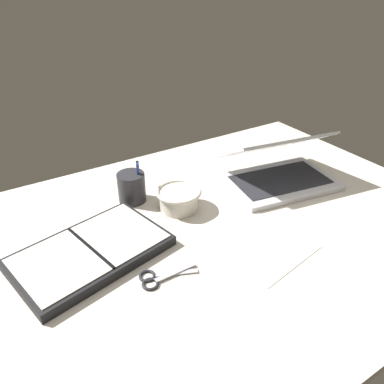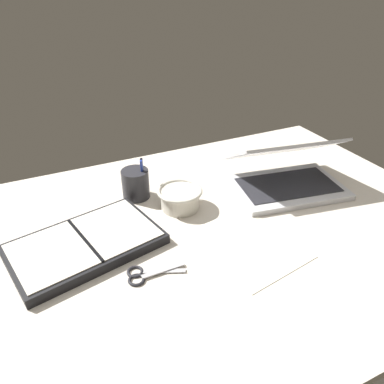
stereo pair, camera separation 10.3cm
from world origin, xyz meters
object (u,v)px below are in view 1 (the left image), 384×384
Objects in this scene: bowl at (179,198)px; planner at (91,252)px; laptop at (278,169)px; pen_cup at (132,187)px; scissors at (156,278)px.

planner is (-28.79, -7.00, -1.96)cm from bowl.
pen_cup is (-44.46, 14.54, -0.13)cm from laptop.
pen_cup reaches higher than planner.
planner is 18.14cm from scissors.
scissors is (9.78, -15.24, -1.07)cm from planner.
bowl is 0.96× the size of scissors.
laptop is 57.22cm from scissors.
planner is (-63.64, -3.58, -3.27)cm from laptop.
planner is at bearing -166.34° from bowl.
planner is at bearing 133.95° from scissors.
pen_cup is at bearing 130.83° from bowl.
bowl is (-34.85, 3.42, -1.31)cm from laptop.
pen_cup is at bearing 30.78° from planner.
scissors is at bearing -130.53° from bowl.
pen_cup is 0.96× the size of scissors.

